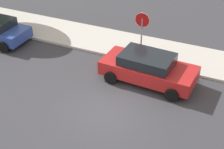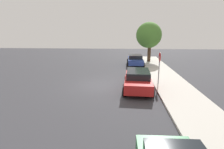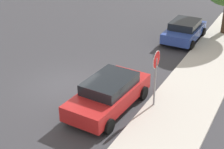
% 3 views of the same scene
% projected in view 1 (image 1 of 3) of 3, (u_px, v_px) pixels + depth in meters
% --- Properties ---
extents(ground_plane, '(60.00, 60.00, 0.00)m').
position_uv_depth(ground_plane, '(108.00, 110.00, 14.86)').
color(ground_plane, '#38383D').
extents(sidewalk_curb, '(32.00, 2.99, 0.14)m').
position_uv_depth(sidewalk_curb, '(151.00, 51.00, 19.16)').
color(sidewalk_curb, beige).
rests_on(sidewalk_curb, ground_plane).
extents(stop_sign, '(0.79, 0.08, 2.74)m').
position_uv_depth(stop_sign, '(142.00, 28.00, 17.38)').
color(stop_sign, gray).
rests_on(stop_sign, ground_plane).
extents(parked_car_red, '(4.61, 2.31, 1.46)m').
position_uv_depth(parked_car_red, '(148.00, 68.00, 16.32)').
color(parked_car_red, red).
rests_on(parked_car_red, ground_plane).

